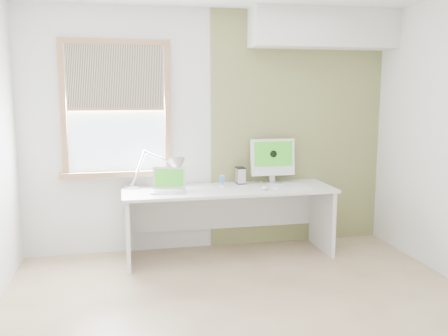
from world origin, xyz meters
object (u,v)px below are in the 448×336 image
object	(u,v)px
desk	(228,205)
external_drive	(240,175)
desk_lamp	(169,169)
laptop	(169,186)
imac	(273,158)

from	to	relation	value
desk	external_drive	xyz separation A→B (m)	(0.18, 0.17, 0.29)
desk_lamp	laptop	world-z (taller)	desk_lamp
laptop	imac	bearing A→B (deg)	11.88
laptop	external_drive	bearing A→B (deg)	17.51
imac	desk	bearing A→B (deg)	-163.14
desk_lamp	external_drive	xyz separation A→B (m)	(0.79, 0.12, -0.12)
desk_lamp	external_drive	world-z (taller)	desk_lamp
desk_lamp	imac	size ratio (longest dim) A/B	1.36
desk_lamp	imac	world-z (taller)	imac
imac	laptop	bearing A→B (deg)	-168.12
desk	desk_lamp	bearing A→B (deg)	174.81
desk	laptop	bearing A→B (deg)	-172.59
desk_lamp	external_drive	bearing A→B (deg)	8.45
desk_lamp	imac	distance (m)	1.16
external_drive	desk_lamp	bearing A→B (deg)	-171.55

